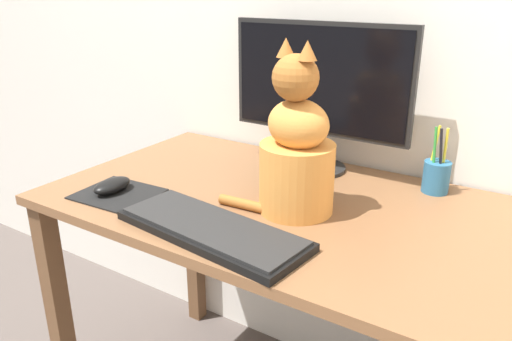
{
  "coord_description": "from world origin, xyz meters",
  "views": [
    {
      "loc": [
        0.56,
        -0.99,
        1.27
      ],
      "look_at": [
        0.01,
        -0.13,
        0.88
      ],
      "focal_mm": 35.0,
      "sensor_mm": 36.0,
      "label": 1
    }
  ],
  "objects_px": {
    "computer_mouse_left": "(112,185)",
    "cat": "(296,151)",
    "monitor": "(319,89)",
    "keyboard": "(212,229)",
    "pen_cup": "(436,175)"
  },
  "relations": [
    {
      "from": "computer_mouse_left",
      "to": "cat",
      "type": "distance_m",
      "value": 0.49
    },
    {
      "from": "monitor",
      "to": "keyboard",
      "type": "bearing_deg",
      "value": -91.35
    },
    {
      "from": "keyboard",
      "to": "computer_mouse_left",
      "type": "xyz_separation_m",
      "value": [
        -0.35,
        0.04,
        0.01
      ]
    },
    {
      "from": "keyboard",
      "to": "cat",
      "type": "bearing_deg",
      "value": 72.16
    },
    {
      "from": "cat",
      "to": "computer_mouse_left",
      "type": "bearing_deg",
      "value": -143.32
    },
    {
      "from": "monitor",
      "to": "pen_cup",
      "type": "height_order",
      "value": "monitor"
    },
    {
      "from": "keyboard",
      "to": "pen_cup",
      "type": "height_order",
      "value": "pen_cup"
    },
    {
      "from": "pen_cup",
      "to": "cat",
      "type": "bearing_deg",
      "value": -130.69
    },
    {
      "from": "computer_mouse_left",
      "to": "pen_cup",
      "type": "bearing_deg",
      "value": 33.19
    },
    {
      "from": "computer_mouse_left",
      "to": "pen_cup",
      "type": "distance_m",
      "value": 0.83
    },
    {
      "from": "computer_mouse_left",
      "to": "cat",
      "type": "xyz_separation_m",
      "value": [
        0.44,
        0.16,
        0.13
      ]
    },
    {
      "from": "monitor",
      "to": "computer_mouse_left",
      "type": "relative_size",
      "value": 4.79
    },
    {
      "from": "monitor",
      "to": "pen_cup",
      "type": "xyz_separation_m",
      "value": [
        0.33,
        0.02,
        -0.19
      ]
    },
    {
      "from": "monitor",
      "to": "cat",
      "type": "xyz_separation_m",
      "value": [
        0.08,
        -0.28,
        -0.09
      ]
    },
    {
      "from": "monitor",
      "to": "cat",
      "type": "distance_m",
      "value": 0.3
    }
  ]
}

